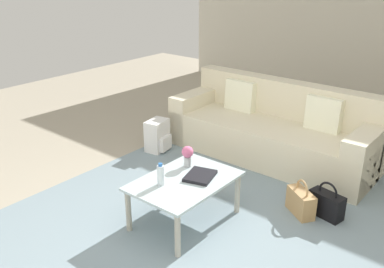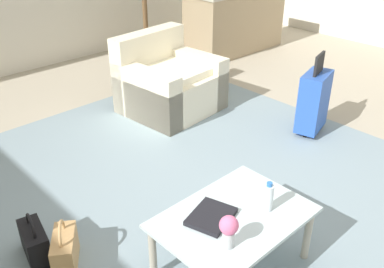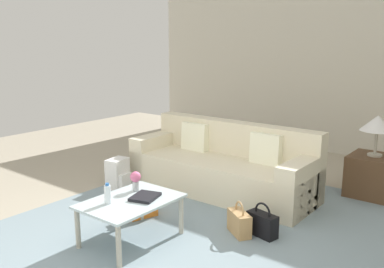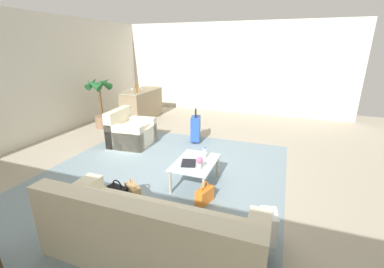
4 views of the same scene
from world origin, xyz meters
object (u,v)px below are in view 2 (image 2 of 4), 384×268
armchair (167,84)px  handbag_black (35,242)px  coffee_table_book (211,216)px  bar_console (235,20)px  handbag_tan (65,250)px  potted_palm (145,7)px  water_bottle (268,197)px  flower_vase (229,229)px  coffee_table (234,223)px  suitcase_blue (314,101)px

armchair → handbag_black: armchair is taller
coffee_table_book → bar_console: bar_console is taller
armchair → handbag_tan: bearing=-145.9°
coffee_table_book → handbag_tan: coffee_table_book is taller
coffee_table_book → potted_palm: 4.31m
water_bottle → flower_vase: bearing=-173.2°
water_bottle → coffee_table_book: (-0.32, 0.18, -0.08)m
coffee_table → coffee_table_book: size_ratio=3.36×
suitcase_blue → handbag_tan: suitcase_blue is taller
flower_vase → handbag_tan: 1.15m
suitcase_blue → coffee_table: bearing=-160.7°
bar_console → coffee_table: bearing=-138.5°
water_bottle → potted_palm: 4.30m
suitcase_blue → handbag_tan: size_ratio=2.37×
flower_vase → handbag_black: 1.37m
suitcase_blue → handbag_black: 2.92m
water_bottle → coffee_table_book: 0.38m
coffee_table → potted_palm: 4.32m
handbag_black → bar_console: bearing=25.9°
suitcase_blue → potted_palm: potted_palm is taller
handbag_tan → potted_palm: size_ratio=0.24×
water_bottle → suitcase_blue: 1.98m
handbag_tan → potted_palm: 4.24m
armchair → suitcase_blue: size_ratio=1.24×
handbag_tan → suitcase_blue: bearing=-1.3°
coffee_table_book → flower_vase: size_ratio=1.38×
coffee_table → bar_console: size_ratio=0.56×
coffee_table_book → suitcase_blue: suitcase_blue is taller
flower_vase → handbag_black: flower_vase is taller
coffee_table → coffee_table_book: (-0.12, 0.08, 0.07)m
potted_palm → suitcase_blue: bearing=-93.8°
coffee_table_book → handbag_tan: 1.00m
coffee_table → armchair: bearing=59.2°
armchair → handbag_black: size_ratio=2.93×
coffee_table_book → bar_console: bearing=23.3°
bar_console → handbag_tan: 4.89m
handbag_black → armchair: bearing=28.8°
flower_vase → coffee_table_book: bearing=66.5°
water_bottle → bar_console: (3.30, 3.20, -0.03)m
coffee_table → flower_vase: 0.32m
water_bottle → suitcase_blue: suitcase_blue is taller
handbag_black → coffee_table: bearing=-47.2°
potted_palm → water_bottle: bearing=-117.8°
coffee_table → handbag_tan: (-0.78, 0.76, -0.24)m
handbag_black → handbag_tan: bearing=-60.8°
bar_console → suitcase_blue: (-1.50, -2.40, -0.14)m
armchair → bar_console: 2.40m
coffee_table_book → handbag_tan: bearing=117.5°
armchair → potted_palm: (0.91, 1.53, 0.49)m
bar_console → handbag_black: 4.90m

